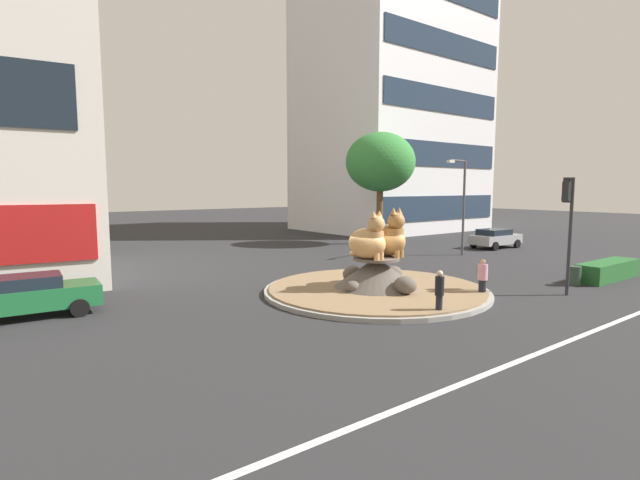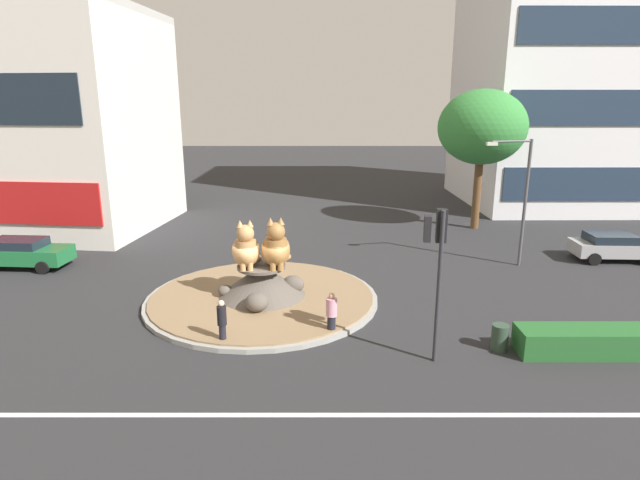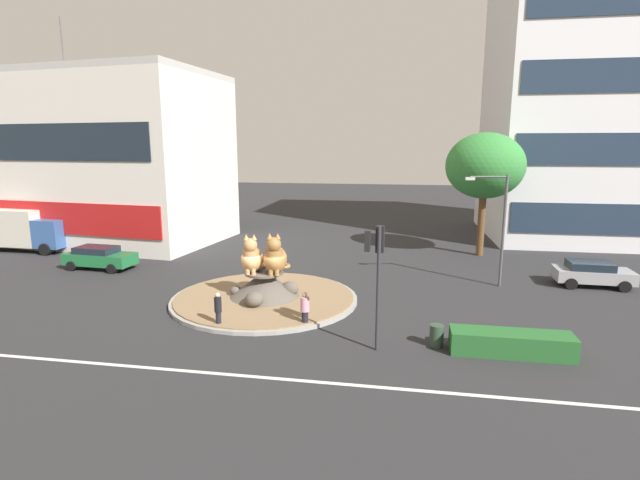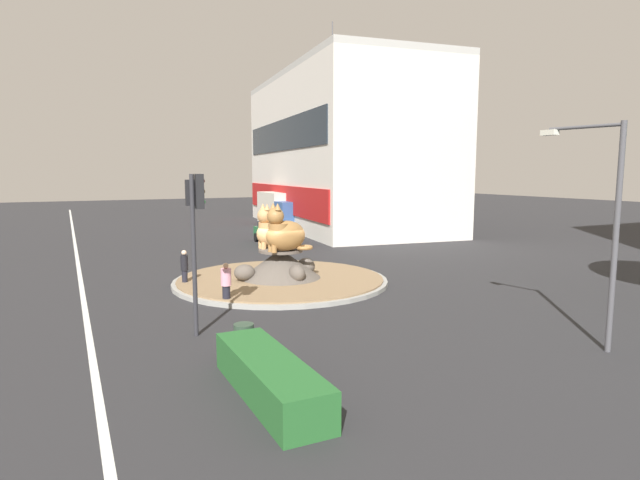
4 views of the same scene
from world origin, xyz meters
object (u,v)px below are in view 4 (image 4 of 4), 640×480
(cat_statue_calico, at_px, (273,232))
(delivery_box_truck, at_px, (281,209))
(pedestrian_black_shirt, at_px, (184,268))
(hatchback_near_shophouse, at_px, (274,232))
(pedestrian_pink_shirt, at_px, (226,283))
(shophouse_block, at_px, (341,152))
(cat_statue_tabby, at_px, (284,234))
(traffic_light_mast, at_px, (196,218))
(litter_bin, at_px, (244,340))
(streetlight_arm, at_px, (606,217))

(cat_statue_calico, distance_m, delivery_box_truck, 22.92)
(pedestrian_black_shirt, bearing_deg, delivery_box_truck, 167.64)
(cat_statue_calico, xyz_separation_m, hatchback_near_shophouse, (-12.01, 4.63, -1.51))
(pedestrian_pink_shirt, relative_size, delivery_box_truck, 0.23)
(shophouse_block, xyz_separation_m, pedestrian_black_shirt, (20.21, -18.54, -6.03))
(hatchback_near_shophouse, bearing_deg, pedestrian_black_shirt, -32.52)
(cat_statue_calico, relative_size, cat_statue_tabby, 0.95)
(cat_statue_tabby, height_order, delivery_box_truck, cat_statue_tabby)
(cat_statue_calico, xyz_separation_m, cat_statue_tabby, (1.23, 0.06, 0.04))
(traffic_light_mast, distance_m, delivery_box_truck, 31.13)
(cat_statue_calico, xyz_separation_m, traffic_light_mast, (6.68, -5.02, 1.34))
(litter_bin, bearing_deg, shophouse_block, 147.54)
(shophouse_block, relative_size, pedestrian_black_shirt, 15.95)
(pedestrian_pink_shirt, distance_m, pedestrian_black_shirt, 3.84)
(shophouse_block, relative_size, pedestrian_pink_shirt, 16.30)
(litter_bin, bearing_deg, traffic_light_mast, -164.34)
(shophouse_block, distance_m, pedestrian_pink_shirt, 30.43)
(cat_statue_tabby, bearing_deg, cat_statue_calico, -94.72)
(cat_statue_calico, distance_m, cat_statue_tabby, 1.23)
(traffic_light_mast, bearing_deg, shophouse_block, 59.04)
(cat_statue_tabby, distance_m, litter_bin, 9.23)
(streetlight_arm, xyz_separation_m, hatchback_near_shophouse, (-25.01, -0.33, -3.00))
(cat_statue_tabby, relative_size, shophouse_block, 0.09)
(cat_statue_calico, distance_m, hatchback_near_shophouse, 12.96)
(cat_statue_calico, height_order, pedestrian_pink_shirt, cat_statue_calico)
(traffic_light_mast, distance_m, hatchback_near_shophouse, 21.23)
(traffic_light_mast, relative_size, shophouse_block, 0.19)
(shophouse_block, distance_m, litter_bin, 35.71)
(shophouse_block, bearing_deg, pedestrian_pink_shirt, -30.01)
(shophouse_block, bearing_deg, pedestrian_black_shirt, -36.04)
(litter_bin, bearing_deg, pedestrian_pink_shirt, 168.91)
(litter_bin, bearing_deg, streetlight_arm, 67.33)
(shophouse_block, xyz_separation_m, delivery_box_truck, (-0.63, -5.70, -5.19))
(traffic_light_mast, xyz_separation_m, shophouse_block, (-27.20, 19.53, 3.26))
(hatchback_near_shophouse, bearing_deg, traffic_light_mast, -23.35)
(hatchback_near_shophouse, bearing_deg, pedestrian_pink_shirt, -22.97)
(shophouse_block, height_order, streetlight_arm, shophouse_block)
(streetlight_arm, distance_m, litter_bin, 10.61)
(pedestrian_pink_shirt, xyz_separation_m, pedestrian_black_shirt, (-3.76, -0.80, 0.04))
(pedestrian_black_shirt, bearing_deg, shophouse_block, 156.76)
(hatchback_near_shophouse, xyz_separation_m, litter_bin, (21.13, -8.96, -0.35))
(pedestrian_pink_shirt, bearing_deg, cat_statue_calico, 103.06)
(pedestrian_black_shirt, height_order, litter_bin, pedestrian_black_shirt)
(streetlight_arm, xyz_separation_m, pedestrian_black_shirt, (-13.30, -8.98, -2.92))
(traffic_light_mast, height_order, streetlight_arm, streetlight_arm)
(traffic_light_mast, bearing_deg, pedestrian_pink_shirt, 65.66)
(cat_statue_tabby, relative_size, pedestrian_black_shirt, 1.37)
(pedestrian_pink_shirt, height_order, hatchback_near_shophouse, pedestrian_pink_shirt)
(traffic_light_mast, distance_m, pedestrian_pink_shirt, 4.64)
(pedestrian_pink_shirt, height_order, litter_bin, pedestrian_pink_shirt)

